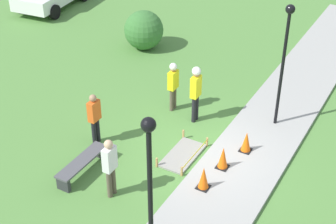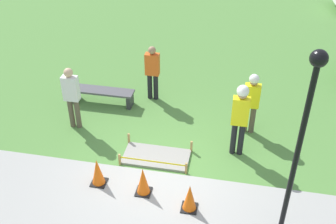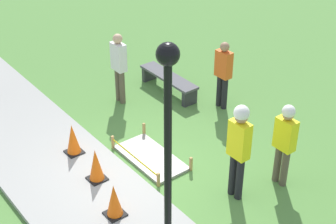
% 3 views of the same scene
% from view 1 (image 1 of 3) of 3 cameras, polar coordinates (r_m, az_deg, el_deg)
% --- Properties ---
extents(ground_plane, '(60.00, 60.00, 0.00)m').
position_cam_1_polar(ground_plane, '(15.29, 4.08, -4.95)').
color(ground_plane, '#51843D').
extents(sidewalk, '(28.00, 2.28, 0.10)m').
position_cam_1_polar(sidewalk, '(14.92, 8.04, -6.08)').
color(sidewalk, '#9E9E99').
rests_on(sidewalk, ground_plane).
extents(wet_concrete_patch, '(1.66, 0.86, 0.31)m').
position_cam_1_polar(wet_concrete_patch, '(15.25, 1.62, -4.81)').
color(wet_concrete_patch, gray).
rests_on(wet_concrete_patch, ground_plane).
extents(traffic_cone_near_patch, '(0.34, 0.34, 0.68)m').
position_cam_1_polar(traffic_cone_near_patch, '(13.85, 3.96, -7.29)').
color(traffic_cone_near_patch, black).
rests_on(traffic_cone_near_patch, sidewalk).
extents(traffic_cone_far_patch, '(0.34, 0.34, 0.68)m').
position_cam_1_polar(traffic_cone_far_patch, '(14.58, 6.11, -5.05)').
color(traffic_cone_far_patch, black).
rests_on(traffic_cone_far_patch, sidewalk).
extents(traffic_cone_sidewalk_edge, '(0.34, 0.34, 0.65)m').
position_cam_1_polar(traffic_cone_sidewalk_edge, '(15.30, 8.66, -3.27)').
color(traffic_cone_sidewalk_edge, black).
rests_on(traffic_cone_sidewalk_edge, sidewalk).
extents(park_bench, '(1.87, 0.44, 0.45)m').
position_cam_1_polar(park_bench, '(14.66, -9.49, -5.68)').
color(park_bench, '#2D2D33').
rests_on(park_bench, ground_plane).
extents(worker_supervisor, '(0.40, 0.28, 1.96)m').
position_cam_1_polar(worker_supervisor, '(16.23, 3.10, 2.62)').
color(worker_supervisor, black).
rests_on(worker_supervisor, ground_plane).
extents(worker_assistant, '(0.40, 0.25, 1.73)m').
position_cam_1_polar(worker_assistant, '(16.89, 0.57, 3.30)').
color(worker_assistant, brown).
rests_on(worker_assistant, ground_plane).
extents(bystander_in_orange_shirt, '(0.40, 0.22, 1.69)m').
position_cam_1_polar(bystander_in_orange_shirt, '(15.44, -8.15, -0.45)').
color(bystander_in_orange_shirt, black).
rests_on(bystander_in_orange_shirt, ground_plane).
extents(bystander_in_gray_shirt, '(0.40, 0.23, 1.78)m').
position_cam_1_polar(bystander_in_gray_shirt, '(13.40, -6.45, -5.81)').
color(bystander_in_gray_shirt, brown).
rests_on(bystander_in_gray_shirt, ground_plane).
extents(lamppost_near, '(0.28, 0.28, 3.98)m').
position_cam_1_polar(lamppost_near, '(15.62, 12.83, 6.79)').
color(lamppost_near, black).
rests_on(lamppost_near, sidewalk).
extents(lamppost_far, '(0.28, 0.28, 4.38)m').
position_cam_1_polar(lamppost_far, '(9.73, -2.01, -8.36)').
color(lamppost_far, black).
rests_on(lamppost_far, sidewalk).
extents(shrub_rounded_near, '(1.61, 1.61, 1.61)m').
position_cam_1_polar(shrub_rounded_near, '(21.27, -2.70, 9.06)').
color(shrub_rounded_near, '#387033').
rests_on(shrub_rounded_near, ground_plane).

